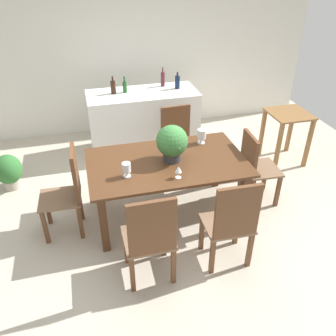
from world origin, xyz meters
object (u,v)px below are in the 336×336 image
object	(u,v)px
dining_table	(167,169)
chair_head_end	(69,189)
kitchen_counter	(143,121)
wine_bottle_green	(177,82)
chair_near_left	(150,237)
wine_bottle_tall	(125,86)
crystal_vase_center_near	(202,135)
wine_glass	(178,170)
wine_bottle_dark	(113,87)
potted_plant_floor	(8,171)
crystal_vase_left	(127,168)
chair_near_right	(232,221)
flower_centerpiece	(172,142)
side_table	(287,126)
chair_foot_end	(255,165)
chair_far_right	(178,137)
wine_bottle_amber	(163,79)

from	to	relation	value
dining_table	chair_head_end	size ratio (longest dim) A/B	1.70
kitchen_counter	wine_bottle_green	bearing A→B (deg)	3.80
kitchen_counter	chair_near_left	bearing A→B (deg)	-99.75
kitchen_counter	wine_bottle_tall	distance (m)	0.62
crystal_vase_center_near	wine_glass	world-z (taller)	crystal_vase_center_near
wine_bottle_dark	potted_plant_floor	distance (m)	1.89
wine_bottle_green	wine_bottle_dark	xyz separation A→B (m)	(-0.98, 0.02, -0.00)
crystal_vase_left	wine_bottle_dark	bearing A→B (deg)	86.48
chair_near_right	crystal_vase_left	world-z (taller)	chair_near_right
flower_centerpiece	wine_bottle_green	distance (m)	1.86
wine_glass	kitchen_counter	xyz separation A→B (m)	(0.03, 2.10, -0.38)
side_table	crystal_vase_left	bearing A→B (deg)	-158.22
wine_bottle_green	dining_table	bearing A→B (deg)	-109.27
wine_bottle_green	wine_bottle_tall	size ratio (longest dim) A/B	1.04
wine_bottle_green	wine_bottle_dark	world-z (taller)	wine_bottle_dark
chair_near_right	side_table	bearing A→B (deg)	-131.41
side_table	flower_centerpiece	bearing A→B (deg)	-157.95
wine_bottle_green	wine_bottle_tall	world-z (taller)	wine_bottle_green
crystal_vase_center_near	wine_bottle_tall	xyz separation A→B (m)	(-0.70, 1.50, 0.16)
flower_centerpiece	potted_plant_floor	distance (m)	2.36
chair_foot_end	potted_plant_floor	bearing A→B (deg)	73.93
wine_bottle_dark	wine_glass	bearing A→B (deg)	-79.70
dining_table	flower_centerpiece	world-z (taller)	flower_centerpiece
chair_far_right	wine_bottle_amber	world-z (taller)	wine_bottle_amber
chair_far_right	chair_head_end	world-z (taller)	chair_head_end
crystal_vase_left	chair_near_left	bearing A→B (deg)	-83.84
chair_near_right	chair_foot_end	bearing A→B (deg)	-125.75
dining_table	side_table	xyz separation A→B (m)	(2.02, 0.80, -0.06)
crystal_vase_center_near	wine_glass	bearing A→B (deg)	-125.97
wine_bottle_tall	potted_plant_floor	bearing A→B (deg)	-156.85
wine_bottle_tall	side_table	world-z (taller)	wine_bottle_tall
chair_foot_end	wine_bottle_dark	bearing A→B (deg)	42.77
chair_near_left	wine_bottle_tall	size ratio (longest dim) A/B	4.25
wine_bottle_tall	wine_bottle_dark	bearing A→B (deg)	-177.21
chair_near_right	crystal_vase_center_near	xyz separation A→B (m)	(0.12, 1.26, 0.29)
chair_near_left	flower_centerpiece	size ratio (longest dim) A/B	2.49
wine_bottle_green	wine_glass	bearing A→B (deg)	-105.46
side_table	potted_plant_floor	world-z (taller)	side_table
chair_foot_end	chair_far_right	bearing A→B (deg)	40.82
dining_table	crystal_vase_left	distance (m)	0.56
chair_far_right	side_table	xyz separation A→B (m)	(1.62, -0.15, 0.05)
flower_centerpiece	crystal_vase_left	size ratio (longest dim) A/B	2.58
chair_near_right	wine_bottle_dark	world-z (taller)	wine_bottle_dark
chair_near_left	crystal_vase_center_near	world-z (taller)	chair_near_left
chair_head_end	wine_glass	xyz separation A→B (m)	(1.14, -0.35, 0.28)
chair_near_right	crystal_vase_center_near	bearing A→B (deg)	-93.92
chair_near_right	wine_bottle_tall	distance (m)	2.86
chair_near_right	wine_glass	bearing A→B (deg)	-57.19
wine_glass	wine_bottle_tall	world-z (taller)	wine_bottle_tall
chair_near_left	potted_plant_floor	bearing A→B (deg)	-53.60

